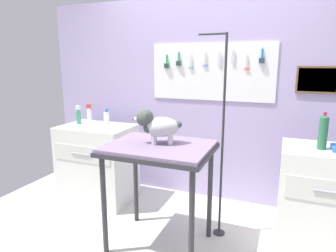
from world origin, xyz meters
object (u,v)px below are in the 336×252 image
counter_left (98,163)px  soda_bottle (323,132)px  grooming_table (159,156)px  dog (157,125)px  cabinet_right (322,201)px  grooming_arm (221,146)px  conditioner_bottle (107,118)px

counter_left → soda_bottle: soda_bottle is taller
grooming_table → dog: (-0.03, 0.03, 0.26)m
grooming_table → soda_bottle: size_ratio=3.08×
counter_left → cabinet_right: (2.31, -0.15, 0.01)m
counter_left → dog: bearing=-28.5°
grooming_arm → dog: grooming_arm is taller
cabinet_right → soda_bottle: 0.59m
dog → counter_left: bearing=151.5°
grooming_arm → soda_bottle: grooming_arm is taller
grooming_table → cabinet_right: bearing=17.9°
grooming_table → conditioner_bottle: bearing=143.6°
grooming_arm → cabinet_right: 0.93m
conditioner_bottle → soda_bottle: (2.22, -0.34, 0.10)m
grooming_table → counter_left: 1.23m
conditioner_bottle → dog: bearing=-36.3°
grooming_arm → soda_bottle: 0.81m
cabinet_right → conditioner_bottle: (-2.27, 0.31, 0.50)m
counter_left → conditioner_bottle: 0.54m
grooming_arm → soda_bottle: (0.79, 0.03, 0.19)m
grooming_table → cabinet_right: (1.29, 0.42, -0.36)m
grooming_arm → counter_left: size_ratio=2.08×
grooming_arm → soda_bottle: size_ratio=6.13×
grooming_table → counter_left: bearing=151.1°
counter_left → cabinet_right: cabinet_right is taller
grooming_table → grooming_arm: bearing=38.6°
grooming_table → cabinet_right: size_ratio=1.01×
soda_bottle → grooming_arm: bearing=-177.7°
grooming_table → conditioner_bottle: size_ratio=5.05×
grooming_table → counter_left: grooming_table is taller
cabinet_right → soda_bottle: (-0.05, -0.03, 0.59)m
dog → cabinet_right: 1.51m
grooming_table → conditioner_bottle: 1.23m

